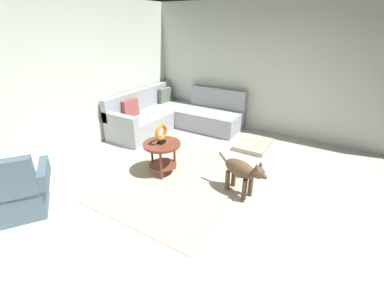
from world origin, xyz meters
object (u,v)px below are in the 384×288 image
at_px(dog, 242,171).
at_px(dog_bed_mat, 253,144).
at_px(sectional_couch, 173,116).
at_px(armchair, 16,193).
at_px(dog_toy_ball, 240,175).
at_px(torus_sculpture, 161,133).
at_px(side_table, 162,150).

bearing_deg(dog, dog_bed_mat, -149.84).
relative_size(sectional_couch, dog, 2.73).
bearing_deg(armchair, dog_toy_ball, -7.36).
bearing_deg(dog, torus_sculpture, -68.02).
relative_size(side_table, dog_bed_mat, 0.75).
bearing_deg(dog_bed_mat, sectional_couch, 89.84).
bearing_deg(dog, dog_toy_ball, -139.72).
height_order(armchair, dog_toy_ball, armchair).
xyz_separation_m(sectional_couch, dog_bed_mat, (-0.01, -1.94, -0.24)).
height_order(armchair, side_table, armchair).
bearing_deg(dog_toy_ball, dog, -157.31).
bearing_deg(dog_toy_ball, side_table, 114.10).
bearing_deg(torus_sculpture, armchair, 151.34).
distance_m(armchair, torus_sculpture, 2.06).
bearing_deg(side_table, dog_bed_mat, -28.98).
relative_size(torus_sculpture, dog_bed_mat, 0.41).
distance_m(dog_bed_mat, dog, 1.70).
height_order(side_table, dog_bed_mat, side_table).
xyz_separation_m(torus_sculpture, dog_bed_mat, (1.73, -0.96, -0.67)).
xyz_separation_m(armchair, dog_bed_mat, (3.50, -1.93, -0.28)).
bearing_deg(dog_bed_mat, armchair, 151.18).
distance_m(sectional_couch, dog, 2.83).
xyz_separation_m(armchair, dog_toy_ball, (2.28, -2.12, -0.27)).
xyz_separation_m(torus_sculpture, dog, (0.10, -1.32, -0.33)).
xyz_separation_m(sectional_couch, torus_sculpture, (-1.74, -0.98, 0.42)).
bearing_deg(dog_toy_ball, sectional_couch, 60.18).
distance_m(sectional_couch, armchair, 3.51).
relative_size(sectional_couch, side_table, 3.75).
xyz_separation_m(sectional_couch, armchair, (-3.51, -0.02, 0.03)).
distance_m(armchair, dog_bed_mat, 4.01).
bearing_deg(sectional_couch, dog, -125.35).
bearing_deg(armchair, side_table, 6.80).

